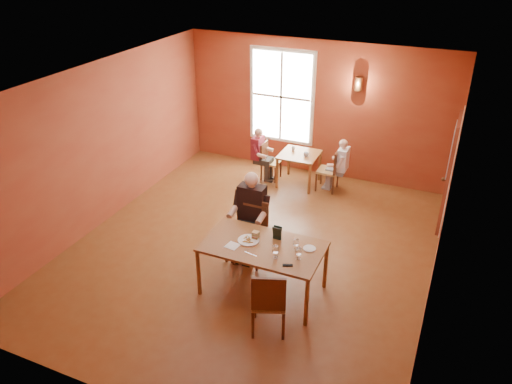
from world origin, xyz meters
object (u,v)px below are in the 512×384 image
at_px(main_table, 263,268).
at_px(second_table, 299,169).
at_px(diner_main, 249,225).
at_px(diner_maroon, 270,155).
at_px(chair_diner_main, 250,234).
at_px(chair_empty, 269,299).
at_px(diner_white, 329,166).
at_px(chair_diner_white, 328,170).
at_px(chair_diner_maroon, 271,161).

distance_m(main_table, second_table, 3.78).
relative_size(diner_main, diner_maroon, 1.28).
xyz_separation_m(chair_diner_main, second_table, (-0.21, 3.06, -0.17)).
xyz_separation_m(chair_empty, diner_white, (-0.43, 4.44, 0.05)).
relative_size(diner_main, chair_diner_white, 1.57).
relative_size(chair_diner_white, chair_diner_maroon, 1.11).
height_order(diner_main, diner_white, diner_main).
xyz_separation_m(second_table, diner_white, (0.68, 0.00, 0.20)).
relative_size(second_table, diner_white, 0.72).
xyz_separation_m(main_table, chair_diner_main, (-0.50, 0.65, 0.11)).
distance_m(chair_diner_maroon, diner_maroon, 0.16).
relative_size(chair_diner_white, diner_maroon, 0.81).
bearing_deg(chair_diner_white, chair_empty, -174.08).
bearing_deg(chair_diner_maroon, chair_diner_white, 90.00).
bearing_deg(diner_main, diner_maroon, -73.94).
height_order(main_table, chair_diner_maroon, same).
height_order(chair_diner_maroon, diner_maroon, diner_maroon).
distance_m(diner_main, diner_white, 3.13).
height_order(main_table, diner_main, diner_main).
bearing_deg(second_table, chair_diner_main, -86.07).
relative_size(main_table, chair_diner_white, 1.93).
bearing_deg(diner_maroon, main_table, 20.53).
relative_size(chair_diner_main, chair_empty, 1.02).
bearing_deg(main_table, diner_main, 128.88).
height_order(chair_diner_main, chair_diner_maroon, chair_diner_main).
xyz_separation_m(chair_diner_white, diner_maroon, (-1.33, 0.00, 0.11)).
bearing_deg(chair_diner_white, second_table, 90.00).
distance_m(main_table, diner_main, 0.85).
bearing_deg(chair_diner_main, diner_maroon, -73.79).
height_order(chair_empty, diner_white, diner_white).
bearing_deg(diner_white, main_table, -179.53).
distance_m(chair_diner_main, diner_main, 0.21).
xyz_separation_m(main_table, diner_white, (-0.03, 3.71, 0.14)).
bearing_deg(chair_diner_main, second_table, -86.07).
xyz_separation_m(chair_empty, diner_maroon, (-1.79, 4.44, 0.06)).
bearing_deg(chair_diner_white, chair_diner_maroon, 90.00).
bearing_deg(diner_main, chair_diner_main, -90.00).
height_order(chair_diner_main, chair_diner_white, chair_diner_main).
distance_m(diner_main, chair_diner_maroon, 3.23).
xyz_separation_m(second_table, chair_diner_maroon, (-0.65, 0.00, 0.06)).
distance_m(chair_diner_white, diner_white, 0.10).
relative_size(main_table, chair_empty, 1.74).
height_order(main_table, chair_empty, chair_empty).
bearing_deg(main_table, chair_diner_white, 90.93).
xyz_separation_m(main_table, chair_diner_maroon, (-1.36, 3.71, -0.00)).
height_order(main_table, diner_white, diner_white).
distance_m(chair_diner_main, chair_empty, 1.65).
relative_size(chair_diner_main, diner_white, 0.94).
height_order(chair_empty, chair_diner_maroon, chair_empty).
height_order(chair_diner_main, chair_empty, chair_diner_main).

